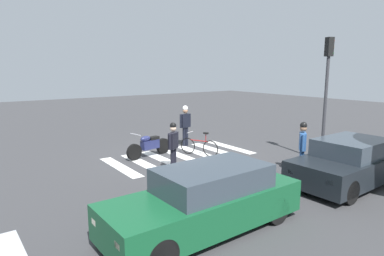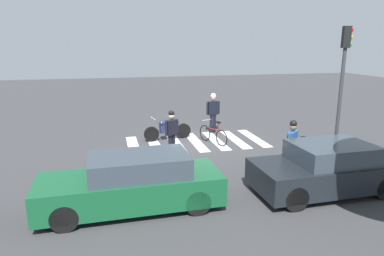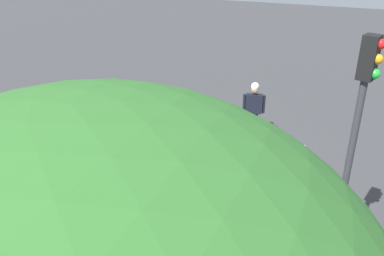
{
  "view_description": "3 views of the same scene",
  "coord_description": "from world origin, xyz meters",
  "px_view_note": "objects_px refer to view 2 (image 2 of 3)",
  "views": [
    {
      "loc": [
        7.4,
        11.08,
        3.57
      ],
      "look_at": [
        0.0,
        0.78,
        1.29
      ],
      "focal_mm": 30.96,
      "sensor_mm": 36.0,
      "label": 1
    },
    {
      "loc": [
        3.58,
        14.02,
        4.18
      ],
      "look_at": [
        0.4,
        0.93,
        0.87
      ],
      "focal_mm": 32.42,
      "sensor_mm": 36.0,
      "label": 2
    },
    {
      "loc": [
        -3.91,
        10.46,
        6.1
      ],
      "look_at": [
        -0.03,
        0.96,
        1.18
      ],
      "focal_mm": 38.23,
      "sensor_mm": 36.0,
      "label": 3
    }
  ],
  "objects_px": {
    "officer_by_motorcycle": "(213,110)",
    "traffic_light_pole": "(343,75)",
    "car_green_compact": "(133,184)",
    "police_motorcycle": "(168,129)",
    "leaning_bicycle": "(213,135)",
    "car_black_suv": "(325,169)",
    "officer_on_foot": "(172,130)",
    "pedestrian_bystander": "(292,143)"
  },
  "relations": [
    {
      "from": "officer_by_motorcycle",
      "to": "traffic_light_pole",
      "type": "height_order",
      "value": "traffic_light_pole"
    },
    {
      "from": "leaning_bicycle",
      "to": "officer_on_foot",
      "type": "xyz_separation_m",
      "value": [
        2.0,
        1.15,
        0.62
      ]
    },
    {
      "from": "leaning_bicycle",
      "to": "pedestrian_bystander",
      "type": "xyz_separation_m",
      "value": [
        -1.44,
        3.96,
        0.66
      ]
    },
    {
      "from": "car_green_compact",
      "to": "leaning_bicycle",
      "type": "bearing_deg",
      "value": -125.49
    },
    {
      "from": "leaning_bicycle",
      "to": "car_black_suv",
      "type": "bearing_deg",
      "value": 106.55
    },
    {
      "from": "leaning_bicycle",
      "to": "officer_on_foot",
      "type": "distance_m",
      "value": 2.38
    },
    {
      "from": "officer_on_foot",
      "to": "officer_by_motorcycle",
      "type": "bearing_deg",
      "value": -130.86
    },
    {
      "from": "pedestrian_bystander",
      "to": "officer_on_foot",
      "type": "bearing_deg",
      "value": -39.31
    },
    {
      "from": "traffic_light_pole",
      "to": "leaning_bicycle",
      "type": "bearing_deg",
      "value": -44.81
    },
    {
      "from": "car_black_suv",
      "to": "traffic_light_pole",
      "type": "distance_m",
      "value": 3.69
    },
    {
      "from": "police_motorcycle",
      "to": "traffic_light_pole",
      "type": "distance_m",
      "value": 7.4
    },
    {
      "from": "officer_on_foot",
      "to": "car_black_suv",
      "type": "xyz_separation_m",
      "value": [
        -3.64,
        4.37,
        -0.31
      ]
    },
    {
      "from": "leaning_bicycle",
      "to": "officer_by_motorcycle",
      "type": "xyz_separation_m",
      "value": [
        -0.53,
        -1.77,
        0.74
      ]
    },
    {
      "from": "officer_on_foot",
      "to": "car_black_suv",
      "type": "bearing_deg",
      "value": 129.75
    },
    {
      "from": "officer_by_motorcycle",
      "to": "car_black_suv",
      "type": "bearing_deg",
      "value": 98.65
    },
    {
      "from": "leaning_bicycle",
      "to": "pedestrian_bystander",
      "type": "distance_m",
      "value": 4.27
    },
    {
      "from": "pedestrian_bystander",
      "to": "car_green_compact",
      "type": "distance_m",
      "value": 5.38
    },
    {
      "from": "officer_on_foot",
      "to": "car_green_compact",
      "type": "relative_size",
      "value": 0.37
    },
    {
      "from": "officer_by_motorcycle",
      "to": "pedestrian_bystander",
      "type": "xyz_separation_m",
      "value": [
        -0.91,
        5.74,
        -0.08
      ]
    },
    {
      "from": "pedestrian_bystander",
      "to": "car_green_compact",
      "type": "xyz_separation_m",
      "value": [
        5.21,
        1.32,
        -0.35
      ]
    },
    {
      "from": "officer_on_foot",
      "to": "car_green_compact",
      "type": "distance_m",
      "value": 4.51
    },
    {
      "from": "leaning_bicycle",
      "to": "car_green_compact",
      "type": "bearing_deg",
      "value": 54.51
    },
    {
      "from": "officer_on_foot",
      "to": "car_black_suv",
      "type": "distance_m",
      "value": 5.7
    },
    {
      "from": "officer_by_motorcycle",
      "to": "traffic_light_pole",
      "type": "bearing_deg",
      "value": 119.37
    },
    {
      "from": "leaning_bicycle",
      "to": "traffic_light_pole",
      "type": "bearing_deg",
      "value": 135.19
    },
    {
      "from": "leaning_bicycle",
      "to": "car_black_suv",
      "type": "distance_m",
      "value": 5.77
    },
    {
      "from": "leaning_bicycle",
      "to": "traffic_light_pole",
      "type": "distance_m",
      "value": 5.61
    },
    {
      "from": "police_motorcycle",
      "to": "officer_on_foot",
      "type": "xyz_separation_m",
      "value": [
        0.22,
        2.19,
        0.54
      ]
    },
    {
      "from": "police_motorcycle",
      "to": "leaning_bicycle",
      "type": "distance_m",
      "value": 2.06
    },
    {
      "from": "police_motorcycle",
      "to": "officer_on_foot",
      "type": "relative_size",
      "value": 1.23
    },
    {
      "from": "police_motorcycle",
      "to": "car_black_suv",
      "type": "distance_m",
      "value": 7.4
    },
    {
      "from": "officer_by_motorcycle",
      "to": "police_motorcycle",
      "type": "bearing_deg",
      "value": 17.56
    },
    {
      "from": "leaning_bicycle",
      "to": "car_green_compact",
      "type": "distance_m",
      "value": 6.49
    },
    {
      "from": "leaning_bicycle",
      "to": "car_black_suv",
      "type": "xyz_separation_m",
      "value": [
        -1.64,
        5.52,
        0.31
      ]
    },
    {
      "from": "pedestrian_bystander",
      "to": "car_green_compact",
      "type": "relative_size",
      "value": 0.39
    },
    {
      "from": "pedestrian_bystander",
      "to": "car_black_suv",
      "type": "xyz_separation_m",
      "value": [
        -0.2,
        1.56,
        -0.35
      ]
    },
    {
      "from": "police_motorcycle",
      "to": "pedestrian_bystander",
      "type": "height_order",
      "value": "pedestrian_bystander"
    },
    {
      "from": "traffic_light_pole",
      "to": "officer_on_foot",
      "type": "bearing_deg",
      "value": -22.81
    },
    {
      "from": "car_green_compact",
      "to": "traffic_light_pole",
      "type": "xyz_separation_m",
      "value": [
        -7.23,
        -1.84,
        2.44
      ]
    },
    {
      "from": "leaning_bicycle",
      "to": "car_black_suv",
      "type": "height_order",
      "value": "car_black_suv"
    },
    {
      "from": "officer_by_motorcycle",
      "to": "traffic_light_pole",
      "type": "relative_size",
      "value": 0.4
    },
    {
      "from": "officer_on_foot",
      "to": "officer_by_motorcycle",
      "type": "distance_m",
      "value": 3.86
    }
  ]
}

